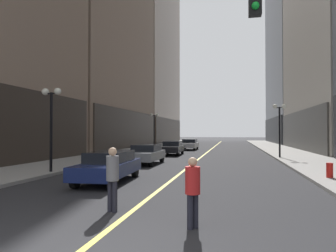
# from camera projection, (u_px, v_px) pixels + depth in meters

# --- Properties ---
(ground_plane) EXTENTS (200.00, 200.00, 0.00)m
(ground_plane) POSITION_uv_depth(u_px,v_px,m) (211.00, 149.00, 39.29)
(ground_plane) COLOR #262628
(sidewalk_left) EXTENTS (4.50, 78.00, 0.15)m
(sidewalk_left) POSITION_uv_depth(u_px,v_px,m) (148.00, 148.00, 40.98)
(sidewalk_left) COLOR gray
(sidewalk_left) RESTS_ON ground
(sidewalk_right) EXTENTS (4.50, 78.00, 0.15)m
(sidewalk_right) POSITION_uv_depth(u_px,v_px,m) (279.00, 149.00, 37.60)
(sidewalk_right) COLOR gray
(sidewalk_right) RESTS_ON ground
(lane_centre_stripe) EXTENTS (0.16, 70.00, 0.01)m
(lane_centre_stripe) POSITION_uv_depth(u_px,v_px,m) (211.00, 149.00, 39.29)
(lane_centre_stripe) COLOR #E5D64C
(lane_centre_stripe) RESTS_ON ground
(car_navy) EXTENTS (1.95, 4.76, 1.32)m
(car_navy) POSITION_uv_depth(u_px,v_px,m) (109.00, 165.00, 13.45)
(car_navy) COLOR #141E4C
(car_navy) RESTS_ON ground
(car_grey) EXTENTS (1.78, 4.20, 1.32)m
(car_grey) POSITION_uv_depth(u_px,v_px,m) (146.00, 153.00, 21.00)
(car_grey) COLOR slate
(car_grey) RESTS_ON ground
(car_black) EXTENTS (1.89, 4.54, 1.32)m
(car_black) POSITION_uv_depth(u_px,v_px,m) (172.00, 147.00, 29.45)
(car_black) COLOR black
(car_black) RESTS_ON ground
(car_silver) EXTENTS (1.79, 4.44, 1.32)m
(car_silver) POSITION_uv_depth(u_px,v_px,m) (190.00, 144.00, 38.12)
(car_silver) COLOR #B7B7BC
(car_silver) RESTS_ON ground
(pedestrian_in_grey_suit) EXTENTS (0.42, 0.42, 1.75)m
(pedestrian_in_grey_suit) POSITION_uv_depth(u_px,v_px,m) (113.00, 174.00, 8.39)
(pedestrian_in_grey_suit) COLOR black
(pedestrian_in_grey_suit) RESTS_ON ground
(pedestrian_in_red_jacket) EXTENTS (0.48, 0.48, 1.59)m
(pedestrian_in_red_jacket) POSITION_uv_depth(u_px,v_px,m) (193.00, 187.00, 6.94)
(pedestrian_in_red_jacket) COLOR black
(pedestrian_in_red_jacket) RESTS_ON ground
(street_lamp_left_near) EXTENTS (1.06, 0.36, 4.43)m
(street_lamp_left_near) POSITION_uv_depth(u_px,v_px,m) (51.00, 111.00, 15.85)
(street_lamp_left_near) COLOR black
(street_lamp_left_near) RESTS_ON ground
(street_lamp_left_far) EXTENTS (1.06, 0.36, 4.43)m
(street_lamp_left_far) POSITION_uv_depth(u_px,v_px,m) (154.00, 123.00, 36.62)
(street_lamp_left_far) COLOR black
(street_lamp_left_far) RESTS_ON ground
(street_lamp_right_mid) EXTENTS (1.06, 0.36, 4.43)m
(street_lamp_right_mid) POSITION_uv_depth(u_px,v_px,m) (280.00, 119.00, 24.93)
(street_lamp_right_mid) COLOR black
(street_lamp_right_mid) RESTS_ON ground
(fire_hydrant_right) EXTENTS (0.28, 0.28, 0.80)m
(fire_hydrant_right) POSITION_uv_depth(u_px,v_px,m) (330.00, 172.00, 13.69)
(fire_hydrant_right) COLOR red
(fire_hydrant_right) RESTS_ON ground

